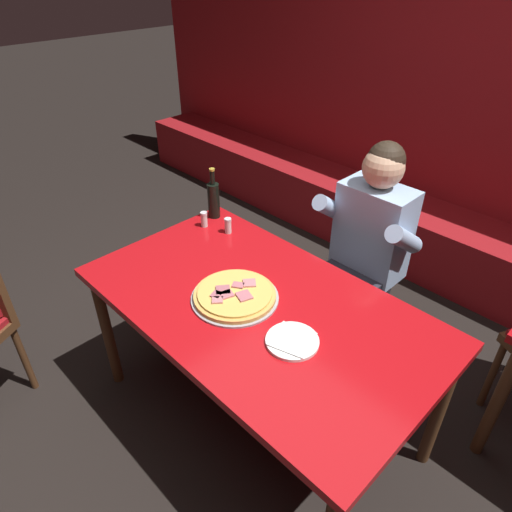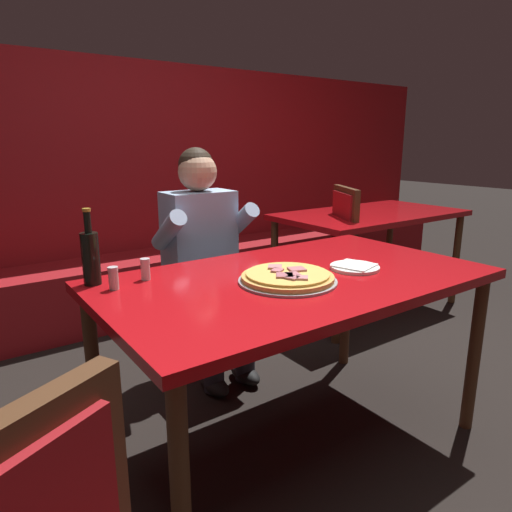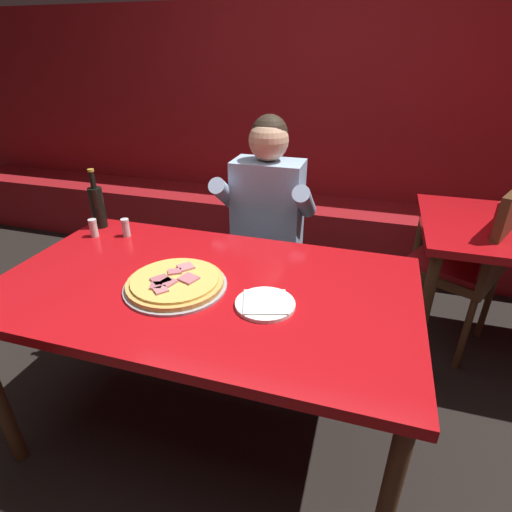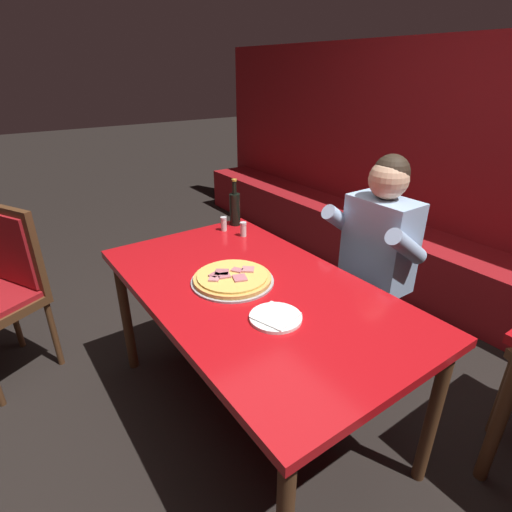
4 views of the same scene
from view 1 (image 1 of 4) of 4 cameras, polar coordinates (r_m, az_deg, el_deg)
ground_plane at (r=2.55m, az=0.22°, el=-19.23°), size 24.00×24.00×0.00m
booth_wall_panel at (r=3.60m, az=26.43°, el=12.97°), size 6.80×0.16×1.90m
booth_bench at (r=3.61m, az=21.64°, el=1.36°), size 6.46×0.48×0.46m
main_dining_table at (r=2.03m, az=0.27°, el=-7.40°), size 1.59×0.91×0.77m
pizza at (r=1.99m, az=-2.67°, el=-4.93°), size 0.38×0.38×0.05m
plate_white_paper at (r=1.80m, az=4.55°, el=-10.51°), size 0.21×0.21×0.02m
beer_bottle at (r=2.57m, az=-5.33°, el=7.11°), size 0.07×0.07×0.29m
shaker_parmesan at (r=2.51m, az=-6.50°, el=4.50°), size 0.04×0.04×0.09m
shaker_oregano at (r=2.44m, az=-3.52°, el=3.73°), size 0.04×0.04×0.09m
diner_seated_blue_shirt at (r=2.51m, az=13.09°, el=0.91°), size 0.53×0.53×1.27m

